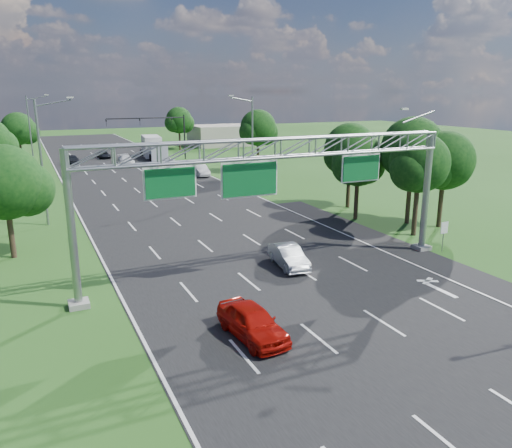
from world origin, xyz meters
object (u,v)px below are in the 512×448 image
traffic_signal (162,127)px  red_coupe (252,322)px  regulatory_sign (444,230)px  silver_sedan (288,256)px  sign_gantry (279,159)px  box_truck (153,148)px

traffic_signal → red_coupe: bearing=-101.2°
regulatory_sign → red_coupe: 17.72m
red_coupe → silver_sedan: bearing=46.6°
sign_gantry → red_coupe: size_ratio=5.40×
regulatory_sign → silver_sedan: 11.09m
traffic_signal → red_coupe: (-11.86, -59.65, -4.43)m
traffic_signal → red_coupe: size_ratio=2.81×
sign_gantry → red_coupe: bearing=-125.4°
traffic_signal → silver_sedan: traffic_signal is taller
box_truck → red_coupe: bearing=-92.8°
sign_gantry → red_coupe: (-4.71, -6.65, -6.15)m
sign_gantry → silver_sedan: sign_gantry is taller
regulatory_sign → red_coupe: (-16.78, -5.63, -0.77)m
regulatory_sign → silver_sedan: bearing=170.4°
sign_gantry → red_coupe: sign_gantry is taller
traffic_signal → red_coupe: 60.98m
red_coupe → sign_gantry: bearing=49.5°
regulatory_sign → red_coupe: regulatory_sign is taller
red_coupe → box_truck: bearing=74.9°
silver_sedan → regulatory_sign: bearing=-2.5°
regulatory_sign → sign_gantry: bearing=175.2°
sign_gantry → silver_sedan: bearing=35.3°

